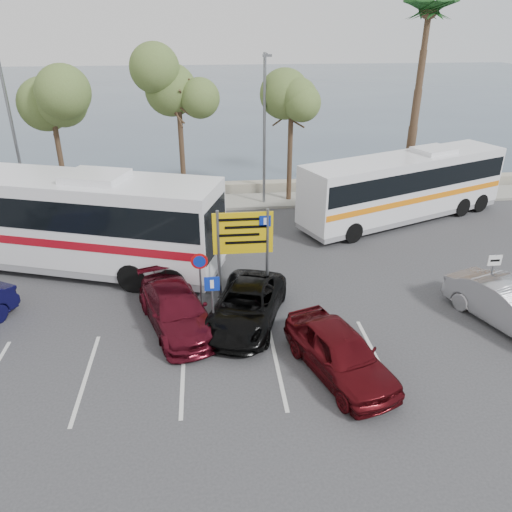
{
  "coord_description": "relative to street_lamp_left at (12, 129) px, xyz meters",
  "views": [
    {
      "loc": [
        -0.23,
        -13.37,
        9.79
      ],
      "look_at": [
        1.46,
        3.0,
        1.85
      ],
      "focal_mm": 35.0,
      "sensor_mm": 36.0,
      "label": 1
    }
  ],
  "objects": [
    {
      "name": "ground",
      "position": [
        10.0,
        -13.52,
        -4.6
      ],
      "size": [
        120.0,
        120.0,
        0.0
      ],
      "primitive_type": "plane",
      "color": "#353538",
      "rests_on": "ground"
    },
    {
      "name": "kerb_strip",
      "position": [
        10.0,
        0.48,
        -4.52
      ],
      "size": [
        44.0,
        2.4,
        0.15
      ],
      "primitive_type": "cube",
      "color": "gray",
      "rests_on": "ground"
    },
    {
      "name": "seawall",
      "position": [
        10.0,
        2.48,
        -4.3
      ],
      "size": [
        48.0,
        0.8,
        0.6
      ],
      "primitive_type": "cube",
      "color": "gray",
      "rests_on": "ground"
    },
    {
      "name": "sea",
      "position": [
        10.0,
        46.48,
        -4.59
      ],
      "size": [
        140.0,
        140.0,
        0.0
      ],
      "primitive_type": "plane",
      "color": "#3A4A5D",
      "rests_on": "ground"
    },
    {
      "name": "tree_left",
      "position": [
        2.0,
        0.48,
        1.41
      ],
      "size": [
        3.2,
        3.2,
        7.2
      ],
      "color": "#382619",
      "rests_on": "kerb_strip"
    },
    {
      "name": "tree_mid",
      "position": [
        8.5,
        0.48,
        2.06
      ],
      "size": [
        3.2,
        3.2,
        8.0
      ],
      "color": "#382619",
      "rests_on": "kerb_strip"
    },
    {
      "name": "tree_right",
      "position": [
        14.5,
        0.48,
        1.57
      ],
      "size": [
        3.2,
        3.2,
        7.4
      ],
      "color": "#382619",
      "rests_on": "kerb_strip"
    },
    {
      "name": "palm_tree",
      "position": [
        21.5,
        0.48,
        5.27
      ],
      "size": [
        4.8,
        4.8,
        11.2
      ],
      "color": "#382619",
      "rests_on": "kerb_strip"
    },
    {
      "name": "street_lamp_left",
      "position": [
        0.0,
        0.0,
        0.0
      ],
      "size": [
        0.45,
        1.15,
        8.01
      ],
      "color": "slate",
      "rests_on": "kerb_strip"
    },
    {
      "name": "street_lamp_right",
      "position": [
        13.0,
        0.0,
        0.0
      ],
      "size": [
        0.45,
        1.15,
        8.01
      ],
      "color": "slate",
      "rests_on": "kerb_strip"
    },
    {
      "name": "direction_sign",
      "position": [
        11.0,
        -10.32,
        -2.17
      ],
      "size": [
        2.2,
        0.12,
        3.6
      ],
      "color": "slate",
      "rests_on": "ground"
    },
    {
      "name": "sign_no_stop",
      "position": [
        9.4,
        -11.13,
        -3.02
      ],
      "size": [
        0.6,
        0.08,
        2.35
      ],
      "color": "slate",
      "rests_on": "ground"
    },
    {
      "name": "sign_parking",
      "position": [
        9.8,
        -12.73,
        -3.13
      ],
      "size": [
        0.5,
        0.07,
        2.25
      ],
      "color": "slate",
      "rests_on": "ground"
    },
    {
      "name": "sign_taxi",
      "position": [
        19.8,
        -12.03,
        -3.18
      ],
      "size": [
        0.5,
        0.07,
        2.2
      ],
      "color": "slate",
      "rests_on": "ground"
    },
    {
      "name": "lane_markings",
      "position": [
        8.86,
        -14.52,
        -4.6
      ],
      "size": [
        12.02,
        4.2,
        0.01
      ],
      "primitive_type": null,
      "color": "silver",
      "rests_on": "ground"
    },
    {
      "name": "coach_bus_left",
      "position": [
        3.5,
        -6.87,
        -2.61
      ],
      "size": [
        14.0,
        7.09,
        4.29
      ],
      "color": "white",
      "rests_on": "ground"
    },
    {
      "name": "coach_bus_right",
      "position": [
        19.94,
        -3.02,
        -2.91
      ],
      "size": [
        11.77,
        6.79,
        3.65
      ],
      "color": "white",
      "rests_on": "ground"
    },
    {
      "name": "car_maroon",
      "position": [
        8.55,
        -12.02,
        -3.92
      ],
      "size": [
        3.33,
        5.07,
        1.36
      ],
      "primitive_type": "imported",
      "rotation": [
        0.0,
        0.0,
        0.33
      ],
      "color": "#510D19",
      "rests_on": "ground"
    },
    {
      "name": "car_red",
      "position": [
        13.5,
        -15.09,
        -3.84
      ],
      "size": [
        3.13,
        4.78,
        1.51
      ],
      "primitive_type": "imported",
      "rotation": [
        0.0,
        0.0,
        0.33
      ],
      "color": "#4F0B10",
      "rests_on": "ground"
    },
    {
      "name": "suv_black",
      "position": [
        10.95,
        -12.02,
        -3.94
      ],
      "size": [
        3.6,
        5.21,
        1.32
      ],
      "primitive_type": "imported",
      "rotation": [
        0.0,
        0.0,
        -0.33
      ],
      "color": "black",
      "rests_on": "ground"
    },
    {
      "name": "car_silver_b",
      "position": [
        20.0,
        -13.09,
        -3.84
      ],
      "size": [
        3.15,
        4.88,
        1.52
      ],
      "primitive_type": "imported",
      "rotation": [
        0.0,
        0.0,
        0.37
      ],
      "color": "#9C9CA1",
      "rests_on": "ground"
    }
  ]
}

